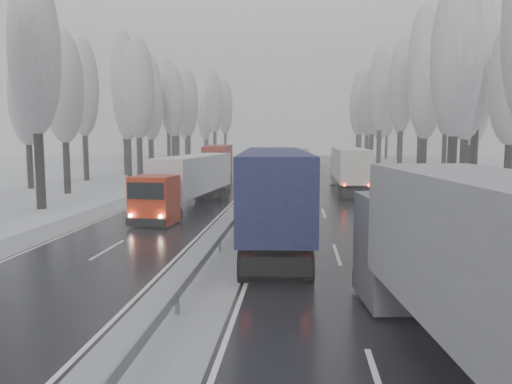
# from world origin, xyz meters

# --- Properties ---
(ground) EXTENTS (260.00, 260.00, 0.00)m
(ground) POSITION_xyz_m (0.00, 0.00, 0.00)
(ground) COLOR silver
(ground) RESTS_ON ground
(carriageway_right) EXTENTS (7.50, 200.00, 0.03)m
(carriageway_right) POSITION_xyz_m (5.25, 30.00, 0.01)
(carriageway_right) COLOR black
(carriageway_right) RESTS_ON ground
(carriageway_left) EXTENTS (7.50, 200.00, 0.03)m
(carriageway_left) POSITION_xyz_m (-5.25, 30.00, 0.01)
(carriageway_left) COLOR black
(carriageway_left) RESTS_ON ground
(median_slush) EXTENTS (3.00, 200.00, 0.04)m
(median_slush) POSITION_xyz_m (0.00, 30.00, 0.02)
(median_slush) COLOR #989BA0
(median_slush) RESTS_ON ground
(shoulder_right) EXTENTS (2.40, 200.00, 0.04)m
(shoulder_right) POSITION_xyz_m (10.20, 30.00, 0.02)
(shoulder_right) COLOR #989BA0
(shoulder_right) RESTS_ON ground
(shoulder_left) EXTENTS (2.40, 200.00, 0.04)m
(shoulder_left) POSITION_xyz_m (-10.20, 30.00, 0.02)
(shoulder_left) COLOR #989BA0
(shoulder_left) RESTS_ON ground
(median_guardrail) EXTENTS (0.12, 200.00, 0.76)m
(median_guardrail) POSITION_xyz_m (0.00, 29.99, 0.60)
(median_guardrail) COLOR slate
(median_guardrail) RESTS_ON ground
(tree_18) EXTENTS (3.60, 3.60, 16.58)m
(tree_18) POSITION_xyz_m (14.51, 27.03, 10.70)
(tree_18) COLOR black
(tree_18) RESTS_ON ground
(tree_20) EXTENTS (3.60, 3.60, 15.71)m
(tree_20) POSITION_xyz_m (17.90, 35.17, 10.14)
(tree_20) COLOR black
(tree_20) RESTS_ON ground
(tree_21) EXTENTS (3.60, 3.60, 18.62)m
(tree_21) POSITION_xyz_m (20.12, 39.17, 12.00)
(tree_21) COLOR black
(tree_21) RESTS_ON ground
(tree_22) EXTENTS (3.60, 3.60, 15.86)m
(tree_22) POSITION_xyz_m (17.02, 45.60, 10.24)
(tree_22) COLOR black
(tree_22) RESTS_ON ground
(tree_23) EXTENTS (3.60, 3.60, 13.55)m
(tree_23) POSITION_xyz_m (23.31, 49.60, 8.77)
(tree_23) COLOR black
(tree_23) RESTS_ON ground
(tree_24) EXTENTS (3.60, 3.60, 20.49)m
(tree_24) POSITION_xyz_m (17.90, 51.02, 13.19)
(tree_24) COLOR black
(tree_24) RESTS_ON ground
(tree_25) EXTENTS (3.60, 3.60, 19.44)m
(tree_25) POSITION_xyz_m (24.81, 55.02, 12.52)
(tree_25) COLOR black
(tree_25) RESTS_ON ground
(tree_26) EXTENTS (3.60, 3.60, 18.78)m
(tree_26) POSITION_xyz_m (17.56, 61.27, 12.10)
(tree_26) COLOR black
(tree_26) RESTS_ON ground
(tree_27) EXTENTS (3.60, 3.60, 17.62)m
(tree_27) POSITION_xyz_m (24.72, 65.27, 11.36)
(tree_27) COLOR black
(tree_27) RESTS_ON ground
(tree_28) EXTENTS (3.60, 3.60, 19.62)m
(tree_28) POSITION_xyz_m (16.34, 71.95, 12.64)
(tree_28) COLOR black
(tree_28) RESTS_ON ground
(tree_29) EXTENTS (3.60, 3.60, 18.11)m
(tree_29) POSITION_xyz_m (23.71, 75.95, 11.67)
(tree_29) COLOR black
(tree_29) RESTS_ON ground
(tree_30) EXTENTS (3.60, 3.60, 17.86)m
(tree_30) POSITION_xyz_m (16.56, 81.70, 11.52)
(tree_30) COLOR black
(tree_30) RESTS_ON ground
(tree_31) EXTENTS (3.60, 3.60, 18.58)m
(tree_31) POSITION_xyz_m (22.48, 85.70, 11.97)
(tree_31) COLOR black
(tree_31) RESTS_ON ground
(tree_32) EXTENTS (3.60, 3.60, 17.33)m
(tree_32) POSITION_xyz_m (16.63, 89.21, 11.18)
(tree_32) COLOR black
(tree_32) RESTS_ON ground
(tree_33) EXTENTS (3.60, 3.60, 14.33)m
(tree_33) POSITION_xyz_m (19.77, 93.21, 9.26)
(tree_33) COLOR black
(tree_33) RESTS_ON ground
(tree_34) EXTENTS (3.60, 3.60, 17.63)m
(tree_34) POSITION_xyz_m (15.73, 96.32, 11.37)
(tree_34) COLOR black
(tree_34) RESTS_ON ground
(tree_35) EXTENTS (3.60, 3.60, 18.25)m
(tree_35) POSITION_xyz_m (24.94, 100.32, 11.77)
(tree_35) COLOR black
(tree_35) RESTS_ON ground
(tree_36) EXTENTS (3.60, 3.60, 20.23)m
(tree_36) POSITION_xyz_m (17.04, 106.16, 13.02)
(tree_36) COLOR black
(tree_36) RESTS_ON ground
(tree_37) EXTENTS (3.60, 3.60, 16.37)m
(tree_37) POSITION_xyz_m (24.02, 110.16, 10.56)
(tree_37) COLOR black
(tree_37) RESTS_ON ground
(tree_38) EXTENTS (3.60, 3.60, 17.97)m
(tree_38) POSITION_xyz_m (18.73, 116.73, 11.59)
(tree_38) COLOR black
(tree_38) RESTS_ON ground
(tree_39) EXTENTS (3.60, 3.60, 16.19)m
(tree_39) POSITION_xyz_m (21.55, 120.73, 10.45)
(tree_39) COLOR black
(tree_39) RESTS_ON ground
(tree_58) EXTENTS (3.60, 3.60, 17.21)m
(tree_58) POSITION_xyz_m (-15.13, 24.57, 11.10)
(tree_58) COLOR black
(tree_58) RESTS_ON ground
(tree_60) EXTENTS (3.60, 3.60, 14.84)m
(tree_60) POSITION_xyz_m (-17.75, 34.20, 9.59)
(tree_60) COLOR black
(tree_60) RESTS_ON ground
(tree_61) EXTENTS (3.60, 3.60, 13.95)m
(tree_61) POSITION_xyz_m (-23.52, 38.20, 9.02)
(tree_61) COLOR black
(tree_61) RESTS_ON ground
(tree_62) EXTENTS (3.60, 3.60, 16.04)m
(tree_62) POSITION_xyz_m (-13.94, 43.73, 10.36)
(tree_62) COLOR black
(tree_62) RESTS_ON ground
(tree_63) EXTENTS (3.60, 3.60, 16.88)m
(tree_63) POSITION_xyz_m (-21.85, 47.73, 10.89)
(tree_63) COLOR black
(tree_63) RESTS_ON ground
(tree_64) EXTENTS (3.60, 3.60, 15.42)m
(tree_64) POSITION_xyz_m (-18.26, 52.71, 9.96)
(tree_64) COLOR black
(tree_64) RESTS_ON ground
(tree_65) EXTENTS (3.60, 3.60, 19.48)m
(tree_65) POSITION_xyz_m (-20.05, 56.71, 12.55)
(tree_65) COLOR black
(tree_65) RESTS_ON ground
(tree_66) EXTENTS (3.60, 3.60, 15.23)m
(tree_66) POSITION_xyz_m (-18.16, 62.35, 9.84)
(tree_66) COLOR black
(tree_66) RESTS_ON ground
(tree_67) EXTENTS (3.60, 3.60, 17.09)m
(tree_67) POSITION_xyz_m (-19.54, 66.35, 11.03)
(tree_67) COLOR black
(tree_67) RESTS_ON ground
(tree_68) EXTENTS (3.60, 3.60, 16.65)m
(tree_68) POSITION_xyz_m (-16.58, 69.11, 10.75)
(tree_68) COLOR black
(tree_68) RESTS_ON ground
(tree_69) EXTENTS (3.60, 3.60, 19.35)m
(tree_69) POSITION_xyz_m (-21.42, 73.11, 12.46)
(tree_69) COLOR black
(tree_69) RESTS_ON ground
(tree_70) EXTENTS (3.60, 3.60, 17.09)m
(tree_70) POSITION_xyz_m (-16.33, 79.19, 11.03)
(tree_70) COLOR black
(tree_70) RESTS_ON ground
(tree_71) EXTENTS (3.60, 3.60, 19.61)m
(tree_71) POSITION_xyz_m (-21.09, 83.19, 12.63)
(tree_71) COLOR black
(tree_71) RESTS_ON ground
(tree_72) EXTENTS (3.60, 3.60, 15.11)m
(tree_72) POSITION_xyz_m (-18.93, 88.54, 9.76)
(tree_72) COLOR black
(tree_72) RESTS_ON ground
(tree_73) EXTENTS (3.60, 3.60, 17.22)m
(tree_73) POSITION_xyz_m (-21.82, 92.54, 11.11)
(tree_73) COLOR black
(tree_73) RESTS_ON ground
(tree_74) EXTENTS (3.60, 3.60, 19.68)m
(tree_74) POSITION_xyz_m (-15.07, 99.33, 12.67)
(tree_74) COLOR black
(tree_74) RESTS_ON ground
(tree_75) EXTENTS (3.60, 3.60, 18.60)m
(tree_75) POSITION_xyz_m (-24.20, 103.33, 11.99)
(tree_75) COLOR black
(tree_75) RESTS_ON ground
(tree_76) EXTENTS (3.60, 3.60, 18.55)m
(tree_76) POSITION_xyz_m (-14.05, 108.72, 11.95)
(tree_76) COLOR black
(tree_76) RESTS_ON ground
(tree_77) EXTENTS (3.60, 3.60, 14.32)m
(tree_77) POSITION_xyz_m (-19.66, 112.72, 9.26)
(tree_77) COLOR black
(tree_77) RESTS_ON ground
(tree_78) EXTENTS (3.60, 3.60, 19.55)m
(tree_78) POSITION_xyz_m (-17.56, 115.31, 12.59)
(tree_78) COLOR black
(tree_78) RESTS_ON ground
(tree_79) EXTENTS (3.60, 3.60, 17.07)m
(tree_79) POSITION_xyz_m (-20.33, 119.31, 11.01)
(tree_79) COLOR black
(tree_79) RESTS_ON ground
(truck_blue_box) EXTENTS (3.85, 17.93, 4.57)m
(truck_blue_box) POSITION_xyz_m (2.31, 14.70, 2.67)
(truck_blue_box) COLOR navy
(truck_blue_box) RESTS_ON ground
(truck_cream_box) EXTENTS (2.66, 16.14, 4.13)m
(truck_cream_box) POSITION_xyz_m (8.20, 37.95, 2.41)
(truck_cream_box) COLOR #A69F93
(truck_cream_box) RESTS_ON ground
(box_truck_distant) EXTENTS (2.93, 7.94, 2.91)m
(box_truck_distant) POSITION_xyz_m (4.06, 91.28, 1.48)
(box_truck_distant) COLOR #AFB0B6
(box_truck_distant) RESTS_ON ground
(truck_red_white) EXTENTS (3.89, 15.11, 3.84)m
(truck_red_white) POSITION_xyz_m (-4.19, 25.05, 2.24)
(truck_red_white) COLOR #B6240A
(truck_red_white) RESTS_ON ground
(truck_red_red) EXTENTS (3.99, 16.51, 4.20)m
(truck_red_red) POSITION_xyz_m (-5.59, 45.79, 2.45)
(truck_red_red) COLOR #A20914
(truck_red_red) RESTS_ON ground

